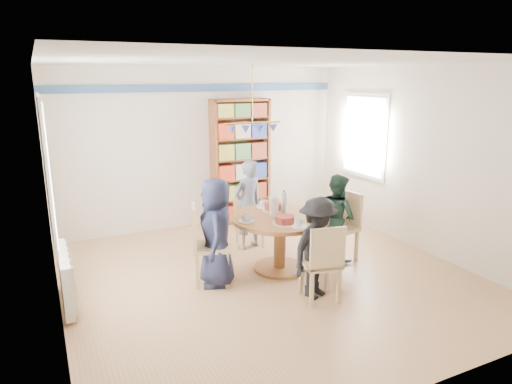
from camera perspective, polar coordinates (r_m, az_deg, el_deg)
ground at (r=6.05m, az=1.68°, el=-10.54°), size 5.00×5.00×0.00m
room_shell at (r=6.23m, az=-4.05°, el=6.04°), size 5.00×5.00×5.00m
radiator at (r=5.61m, az=-22.70°, el=-9.86°), size 0.12×1.00×0.60m
dining_table at (r=6.07m, az=3.00°, el=-4.78°), size 1.30×1.30×0.75m
chair_left at (r=5.72m, az=-6.50°, el=-6.09°), size 0.56×0.56×1.01m
chair_right at (r=6.58m, az=10.93°, el=-3.75°), size 0.49×0.49×0.96m
chair_far at (r=7.02m, az=-0.99°, el=-2.66°), size 0.45×0.45×0.90m
chair_near at (r=5.28m, az=8.40°, el=-8.42°), size 0.48×0.48×0.93m
person_left at (r=5.63m, az=-5.00°, el=-5.04°), size 0.61×0.76×1.36m
person_right at (r=6.52m, az=10.06°, el=-3.10°), size 0.53×0.65×1.23m
person_far at (r=6.80m, az=-1.03°, el=-1.60°), size 0.56×0.44×1.35m
person_near at (r=5.37m, az=7.68°, el=-6.96°), size 0.89×0.70×1.21m
bookshelf at (r=8.01m, az=-1.96°, el=3.69°), size 1.03×0.31×2.17m
tableware at (r=6.00m, az=2.70°, el=-2.39°), size 1.17×1.17×0.31m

